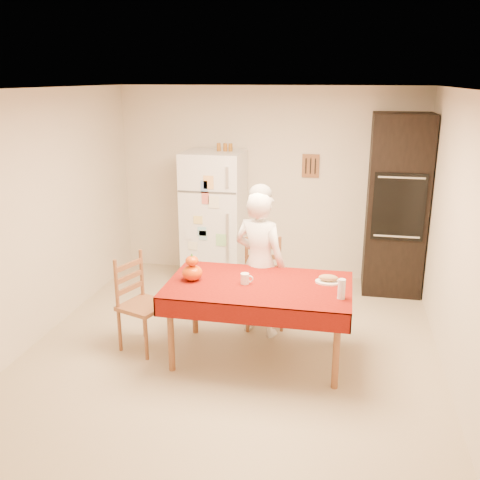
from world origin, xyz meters
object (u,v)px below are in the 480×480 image
(refrigerator, at_px, (214,217))
(chair_left, at_px, (139,299))
(seated_woman, at_px, (260,264))
(pumpkin_lower, at_px, (192,273))
(bread_plate, at_px, (328,282))
(wine_glass, at_px, (342,289))
(dining_table, at_px, (259,291))
(coffee_mug, at_px, (245,279))
(chair_far, at_px, (263,279))
(oven_cabinet, at_px, (397,205))

(refrigerator, xyz_separation_m, chair_left, (-0.27, -1.99, -0.34))
(seated_woman, distance_m, pumpkin_lower, 0.79)
(chair_left, distance_m, bread_plate, 1.85)
(seated_woman, distance_m, wine_glass, 1.11)
(refrigerator, bearing_deg, dining_table, -65.09)
(coffee_mug, relative_size, pumpkin_lower, 0.51)
(dining_table, height_order, chair_left, chair_left)
(seated_woman, xyz_separation_m, bread_plate, (0.71, -0.38, 0.00))
(chair_far, relative_size, coffee_mug, 9.50)
(bread_plate, bearing_deg, wine_glass, -69.98)
(refrigerator, xyz_separation_m, seated_woman, (0.84, -1.46, -0.08))
(dining_table, distance_m, chair_far, 0.81)
(refrigerator, relative_size, oven_cabinet, 0.77)
(refrigerator, bearing_deg, pumpkin_lower, -81.74)
(seated_woman, xyz_separation_m, wine_glass, (0.84, -0.72, 0.08))
(pumpkin_lower, relative_size, wine_glass, 1.10)
(dining_table, bearing_deg, refrigerator, 114.91)
(seated_woman, bearing_deg, dining_table, 117.66)
(oven_cabinet, distance_m, seated_woman, 2.11)
(seated_woman, height_order, wine_glass, seated_woman)
(coffee_mug, bearing_deg, oven_cabinet, 54.23)
(refrigerator, xyz_separation_m, pumpkin_lower, (0.29, -2.02, -0.02))
(oven_cabinet, height_order, bread_plate, oven_cabinet)
(chair_far, relative_size, seated_woman, 0.62)
(refrigerator, distance_m, pumpkin_lower, 2.04)
(refrigerator, bearing_deg, seated_woman, -59.97)
(oven_cabinet, height_order, seated_woman, oven_cabinet)
(dining_table, xyz_separation_m, chair_left, (-1.20, -0.00, -0.18))
(dining_table, distance_m, chair_left, 1.21)
(chair_far, distance_m, bread_plate, 0.98)
(dining_table, bearing_deg, bread_plate, 13.75)
(coffee_mug, relative_size, bread_plate, 0.42)
(refrigerator, bearing_deg, chair_far, -54.99)
(wine_glass, bearing_deg, chair_far, 130.48)
(chair_left, xyz_separation_m, bread_plate, (1.82, 0.16, 0.26))
(coffee_mug, bearing_deg, wine_glass, -10.96)
(refrigerator, height_order, chair_far, refrigerator)
(coffee_mug, height_order, wine_glass, wine_glass)
(chair_left, xyz_separation_m, wine_glass, (1.95, -0.19, 0.34))
(seated_woman, relative_size, pumpkin_lower, 7.92)
(oven_cabinet, xyz_separation_m, pumpkin_lower, (-1.99, -2.07, -0.27))
(refrigerator, xyz_separation_m, coffee_mug, (0.80, -2.01, -0.04))
(coffee_mug, height_order, pumpkin_lower, pumpkin_lower)
(chair_far, distance_m, pumpkin_lower, 1.03)
(pumpkin_lower, bearing_deg, bread_plate, 8.15)
(refrigerator, bearing_deg, bread_plate, -49.81)
(refrigerator, relative_size, wine_glass, 9.66)
(refrigerator, height_order, bread_plate, refrigerator)
(chair_far, bearing_deg, oven_cabinet, 27.69)
(seated_woman, bearing_deg, chair_left, 44.62)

